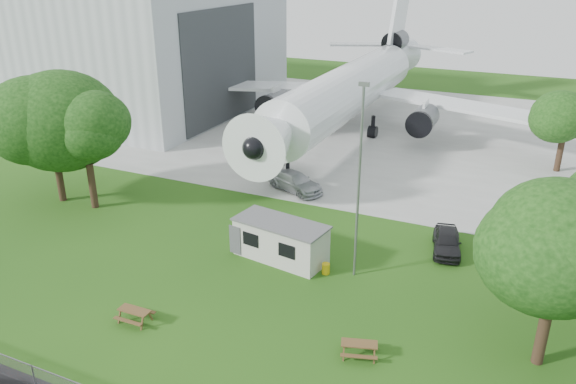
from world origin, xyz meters
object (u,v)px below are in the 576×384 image
at_px(hangar, 96,31).
at_px(airliner, 353,86).
at_px(picnic_west, 136,321).
at_px(picnic_east, 359,355).
at_px(site_cabin, 281,240).

xyz_separation_m(hangar, airliner, (35.97, -0.14, -4.14)).
distance_m(picnic_west, picnic_east, 12.21).
xyz_separation_m(site_cabin, picnic_east, (7.72, -7.30, -1.31)).
xyz_separation_m(hangar, site_cabin, (41.11, -29.81, -8.09)).
relative_size(airliner, picnic_east, 26.52).
relative_size(airliner, picnic_west, 26.52).
relative_size(site_cabin, picnic_west, 3.85).
bearing_deg(hangar, site_cabin, -35.95).
relative_size(airliner, site_cabin, 6.90).
bearing_deg(picnic_west, site_cabin, 65.29).
bearing_deg(airliner, picnic_west, -88.73).
distance_m(hangar, picnic_west, 54.80).
relative_size(hangar, airliner, 0.90).
height_order(airliner, picnic_east, airliner).
height_order(hangar, picnic_east, hangar).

